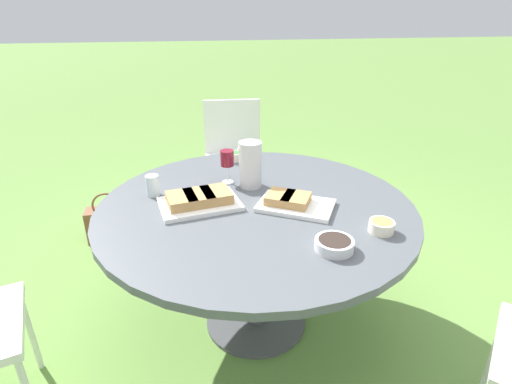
{
  "coord_description": "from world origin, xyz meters",
  "views": [
    {
      "loc": [
        0.31,
        1.63,
        1.53
      ],
      "look_at": [
        0.0,
        0.0,
        0.76
      ],
      "focal_mm": 28.0,
      "sensor_mm": 36.0,
      "label": 1
    }
  ],
  "objects": [
    {
      "name": "bowl_salad",
      "position": [
        0.03,
        -0.59,
        0.73
      ],
      "size": [
        0.09,
        0.09,
        0.05
      ],
      "color": "beige",
      "rests_on": "dining_table"
    },
    {
      "name": "bowl_fries",
      "position": [
        -0.45,
        0.34,
        0.73
      ],
      "size": [
        0.1,
        0.1,
        0.05
      ],
      "color": "beige",
      "rests_on": "dining_table"
    },
    {
      "name": "water_pitcher",
      "position": [
        -0.01,
        -0.2,
        0.82
      ],
      "size": [
        0.12,
        0.11,
        0.23
      ],
      "color": "silver",
      "rests_on": "dining_table"
    },
    {
      "name": "handbag",
      "position": [
        0.88,
        -1.02,
        0.13
      ],
      "size": [
        0.3,
        0.14,
        0.37
      ],
      "color": "brown",
      "rests_on": "ground_plane"
    },
    {
      "name": "wine_glass",
      "position": [
        0.1,
        -0.27,
        0.83
      ],
      "size": [
        0.07,
        0.07,
        0.18
      ],
      "color": "silver",
      "rests_on": "dining_table"
    },
    {
      "name": "cup_water_near",
      "position": [
        0.47,
        -0.19,
        0.75
      ],
      "size": [
        0.06,
        0.06,
        0.1
      ],
      "color": "silver",
      "rests_on": "dining_table"
    },
    {
      "name": "ground_plane",
      "position": [
        0.0,
        0.0,
        0.0
      ],
      "size": [
        40.0,
        40.0,
        0.0
      ],
      "primitive_type": "plane",
      "color": "#668E42"
    },
    {
      "name": "platter_charcuterie",
      "position": [
        -0.15,
        0.06,
        0.73
      ],
      "size": [
        0.4,
        0.35,
        0.06
      ],
      "color": "white",
      "rests_on": "dining_table"
    },
    {
      "name": "platter_bread_main",
      "position": [
        0.26,
        -0.03,
        0.73
      ],
      "size": [
        0.39,
        0.3,
        0.07
      ],
      "color": "white",
      "rests_on": "dining_table"
    },
    {
      "name": "chair_near_left",
      "position": [
        -0.07,
        -1.32,
        0.52
      ],
      "size": [
        0.46,
        0.44,
        0.89
      ],
      "color": "silver",
      "rests_on": "ground_plane"
    },
    {
      "name": "bowl_olives",
      "position": [
        -0.22,
        0.43,
        0.73
      ],
      "size": [
        0.15,
        0.15,
        0.04
      ],
      "color": "silver",
      "rests_on": "dining_table"
    },
    {
      "name": "dining_table",
      "position": [
        0.0,
        0.0,
        0.62
      ],
      "size": [
        1.46,
        1.46,
        0.7
      ],
      "color": "#4C4C51",
      "rests_on": "ground_plane"
    }
  ]
}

